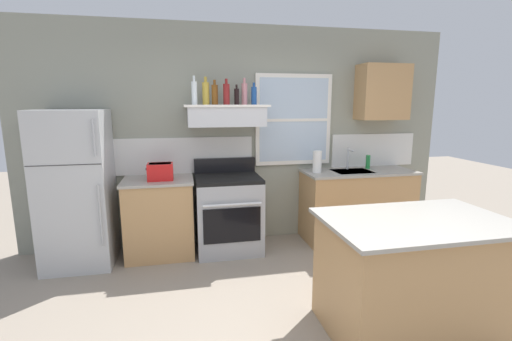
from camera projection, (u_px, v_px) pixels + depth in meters
back_wall at (246, 136)px, 4.51m from camera, size 5.40×0.11×2.70m
refrigerator at (77, 189)px, 3.84m from camera, size 0.70×0.72×1.70m
counter_left_of_stove at (160, 217)px, 4.14m from camera, size 0.79×0.63×0.91m
toaster at (160, 171)px, 3.99m from camera, size 0.30×0.20×0.19m
stove_range at (228, 213)px, 4.27m from camera, size 0.76×0.69×1.09m
range_hood_shelf at (226, 115)px, 4.14m from camera, size 0.96×0.52×0.24m
bottle_clear_tall at (194, 93)px, 3.98m from camera, size 0.06×0.06×0.32m
bottle_champagne_gold_foil at (206, 93)px, 4.06m from camera, size 0.08×0.08×0.31m
bottle_amber_wine at (215, 94)px, 4.06m from camera, size 0.07×0.07×0.28m
bottle_red_label_wine at (226, 94)px, 4.05m from camera, size 0.07×0.07×0.29m
bottle_balsamic_dark at (237, 96)px, 4.10m from camera, size 0.06×0.06×0.23m
bottle_rose_pink at (244, 94)px, 4.20m from camera, size 0.07×0.07×0.31m
bottle_blue_liqueur at (254, 95)px, 4.21m from camera, size 0.07×0.07×0.26m
counter_right_with_sink at (357, 204)px, 4.65m from camera, size 1.43×0.63×0.91m
sink_faucet at (349, 156)px, 4.61m from camera, size 0.03×0.17×0.28m
paper_towel_roll at (317, 162)px, 4.43m from camera, size 0.11×0.11×0.27m
dish_soap_bottle at (368, 162)px, 4.68m from camera, size 0.06×0.06×0.18m
kitchen_island at (413, 275)px, 2.74m from camera, size 1.40×0.90×0.91m
upper_cabinet_right at (382, 92)px, 4.59m from camera, size 0.64×0.32×0.70m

